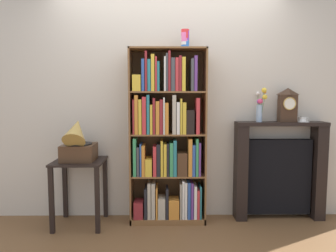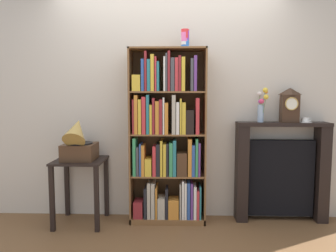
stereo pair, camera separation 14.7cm
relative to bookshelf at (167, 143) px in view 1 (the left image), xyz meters
name	(u,v)px [view 1 (the left image)]	position (x,y,z in m)	size (l,w,h in m)	color
ground_plane	(168,226)	(0.01, -0.11, -0.88)	(7.66, 6.40, 0.02)	brown
wall_back	(181,99)	(0.16, 0.20, 0.46)	(4.66, 0.08, 2.67)	beige
bookshelf	(167,143)	(0.00, 0.00, 0.00)	(0.81, 0.30, 1.87)	brown
cup_stack	(185,39)	(0.19, 0.00, 1.09)	(0.08, 0.09, 0.19)	blue
side_table_left	(80,177)	(-0.93, -0.08, -0.35)	(0.52, 0.50, 0.70)	black
gramophone	(78,143)	(-0.93, -0.12, 0.02)	(0.33, 0.43, 0.50)	#472D1C
fireplace_mantel	(279,171)	(1.25, 0.07, -0.34)	(0.98, 0.21, 1.09)	black
mantel_clock	(288,105)	(1.31, 0.05, 0.40)	(0.18, 0.12, 0.37)	#382316
flower_vase	(260,105)	(1.01, 0.05, 0.40)	(0.11, 0.19, 0.37)	#99B2D1
teacup_with_saucer	(302,120)	(1.48, 0.06, 0.24)	(0.14, 0.14, 0.05)	white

